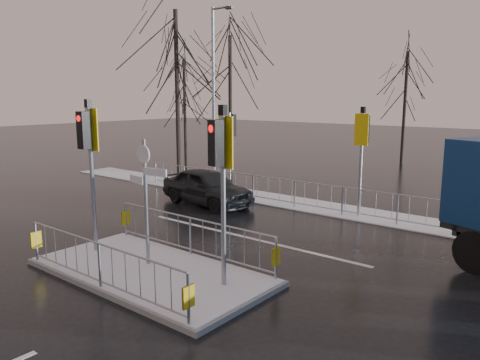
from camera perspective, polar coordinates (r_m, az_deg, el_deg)
The scene contains 11 objects.
ground at distance 11.67m, azimuth -10.88°, elevation -11.22°, with size 120.00×120.00×0.00m, color black.
snow_verge at distance 18.14m, azimuth 10.32°, elevation -3.38°, with size 30.00×2.00×0.04m, color white.
lane_markings at distance 11.47m, azimuth -12.18°, elevation -11.63°, with size 8.00×11.38×0.01m.
traffic_island at distance 11.55m, azimuth -10.95°, elevation -9.39°, with size 6.00×3.04×4.15m.
far_kerb_fixtures at distance 17.36m, azimuth 10.47°, elevation -0.62°, with size 18.00×0.65×3.83m.
car_far_lane at distance 18.45m, azimuth -4.05°, elevation -0.82°, with size 1.68×4.17×1.42m, color black.
tree_near_a at distance 26.11m, azimuth -7.75°, elevation 14.24°, with size 4.75×4.75×8.97m.
tree_near_b at distance 25.43m, azimuth -1.21°, elevation 12.26°, with size 4.00×4.00×7.55m.
tree_near_c at distance 29.22m, azimuth -6.79°, elevation 10.66°, with size 3.50×3.50×6.61m.
tree_far_a at distance 30.75m, azimuth 19.56°, elevation 10.73°, with size 3.75×3.75×7.08m.
street_lamp_left at distance 22.13m, azimuth -3.14°, elevation 10.86°, with size 1.25×0.18×8.20m.
Camera 1 is at (8.38, -6.93, 4.22)m, focal length 35.00 mm.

